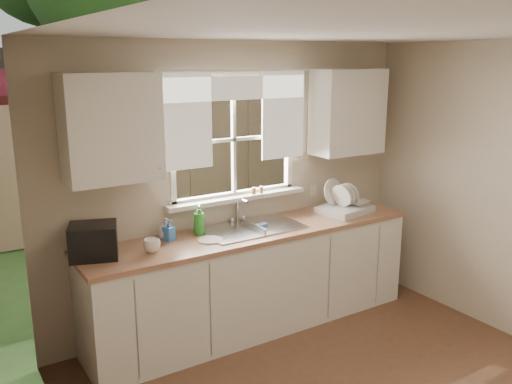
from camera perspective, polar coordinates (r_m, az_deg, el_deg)
room_walls at (r=3.32m, az=16.19°, el=-6.26°), size 3.62×4.02×2.50m
ceiling at (r=3.17m, az=16.87°, el=16.07°), size 3.60×4.00×0.02m
window at (r=4.81m, az=-2.24°, el=3.58°), size 1.38×0.16×1.06m
curtains at (r=4.71m, az=-1.98°, el=8.85°), size 1.50×0.03×0.81m
base_cabinets at (r=4.85m, az=-0.19°, el=-9.31°), size 3.00×0.62×0.87m
countertop at (r=4.69m, az=-0.20°, el=-4.20°), size 3.04×0.65×0.04m
upper_cabinet_left at (r=4.14m, az=-15.02°, el=6.52°), size 0.70×0.33×0.80m
upper_cabinet_right at (r=5.30m, az=9.64°, el=8.32°), size 0.70×0.33×0.80m
wall_outlet at (r=5.37m, az=6.02°, el=0.18°), size 0.08×0.01×0.12m
sill_jars at (r=4.93m, az=0.16°, el=0.20°), size 0.12×0.04×0.06m
sink at (r=4.73m, az=-0.40°, el=-4.69°), size 0.88×0.52×0.40m
dish_rack at (r=5.25m, az=9.27°, el=-1.47°), size 0.56×0.46×0.31m
bowl at (r=5.29m, az=10.78°, el=-1.10°), size 0.21×0.21×0.05m
soap_bottle_a at (r=4.54m, az=-6.00°, el=-2.92°), size 0.13×0.13×0.26m
soap_bottle_b at (r=4.44m, az=-9.16°, el=-3.99°), size 0.10×0.10×0.17m
soap_bottle_c at (r=4.49m, az=-9.45°, el=-3.83°), size 0.17×0.17×0.17m
saucer at (r=4.42m, az=-4.86°, el=-5.06°), size 0.20×0.20×0.01m
cup at (r=4.22m, az=-10.90°, el=-5.56°), size 0.17×0.17×0.10m
black_appliance at (r=4.19m, az=-16.73°, el=-4.96°), size 0.42×0.39×0.25m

